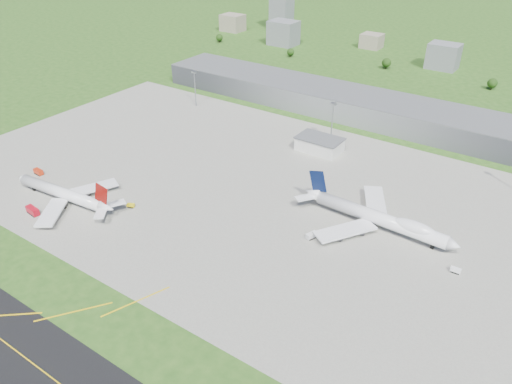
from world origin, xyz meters
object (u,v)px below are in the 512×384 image
Objects in this scene: fire_truck at (33,211)px; crash_tender at (38,172)px; tug_yellow at (131,206)px; airliner_blue_quad at (379,219)px; van_white_far at (455,271)px; airliner_red_twin at (65,194)px; van_white_near at (312,236)px.

fire_truck is 41.82m from crash_tender.
fire_truck is at bearing -163.22° from tug_yellow.
airliner_blue_quad is 18.00× the size of van_white_far.
airliner_blue_quad reaches higher than airliner_red_twin.
crash_tender is 67.42m from tug_yellow.
airliner_red_twin is 16.85m from fire_truck.
airliner_blue_quad is 40.45m from van_white_far.
fire_truck reaches higher than crash_tender.
airliner_red_twin is 0.87× the size of airliner_blue_quad.
airliner_red_twin reaches higher than van_white_near.
crash_tender is at bearing 159.06° from tug_yellow.
crash_tender is at bearing -159.58° from airliner_blue_quad.
crash_tender is at bearing 122.77° from van_white_near.
airliner_blue_quad is 18.22× the size of tug_yellow.
airliner_red_twin is 33.75m from tug_yellow.
van_white_near reaches higher than tug_yellow.
van_white_far is (180.86, 71.42, -0.66)m from fire_truck.
airliner_red_twin reaches higher than fire_truck.
tug_yellow is at bearing 128.52° from van_white_near.
tug_yellow is 151.87m from van_white_far.
tug_yellow is at bearing 7.03° from crash_tender.
tug_yellow is at bearing -167.39° from van_white_far.
van_white_far is (60.09, 12.34, -0.25)m from van_white_near.
airliner_blue_quad reaches higher than fire_truck.
airliner_blue_quad is 32.70m from van_white_near.
fire_truck is 46.44m from tug_yellow.
airliner_blue_quad is 119.98m from tug_yellow.
fire_truck is 1.96× the size of van_white_far.
van_white_near is (153.57, 33.13, -0.18)m from crash_tender.
fire_truck is 194.45m from van_white_far.
airliner_blue_quad is 165.00m from fire_truck.
van_white_near is (-21.65, -24.14, -4.20)m from airliner_blue_quad.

